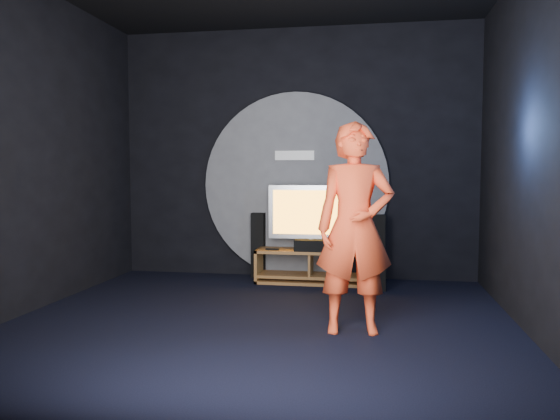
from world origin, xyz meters
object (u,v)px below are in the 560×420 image
object	(u,v)px
tv	(312,214)
tower_speaker_right	(378,249)
subwoofer	(375,278)
tower_speaker_left	(259,245)
media_console	(311,269)
player	(355,228)

from	to	relation	value
tv	tower_speaker_right	xyz separation A→B (m)	(0.89, 0.15, -0.46)
tower_speaker_right	subwoofer	bearing A→B (deg)	-94.77
tower_speaker_right	tower_speaker_left	bearing A→B (deg)	177.11
tower_speaker_left	tower_speaker_right	size ratio (longest dim) A/B	1.00
subwoofer	tower_speaker_right	bearing A→B (deg)	85.23
tower_speaker_left	media_console	bearing A→B (deg)	-20.87
tower_speaker_right	player	world-z (taller)	player
player	subwoofer	bearing A→B (deg)	77.07
media_console	player	size ratio (longest dim) A/B	0.75
tv	tower_speaker_left	distance (m)	0.94
tower_speaker_left	player	world-z (taller)	player
tower_speaker_right	player	distance (m)	2.44
subwoofer	media_console	bearing A→B (deg)	163.19
media_console	tv	distance (m)	0.73
tv	tower_speaker_right	bearing A→B (deg)	9.48
tv	tower_speaker_right	world-z (taller)	tv
media_console	tower_speaker_right	bearing A→B (deg)	13.74
media_console	subwoofer	bearing A→B (deg)	-16.81
tv	subwoofer	xyz separation A→B (m)	(0.85, -0.32, -0.77)
media_console	tv	world-z (taller)	tv
tower_speaker_left	subwoofer	bearing A→B (deg)	-18.79
tv	player	size ratio (longest dim) A/B	0.60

